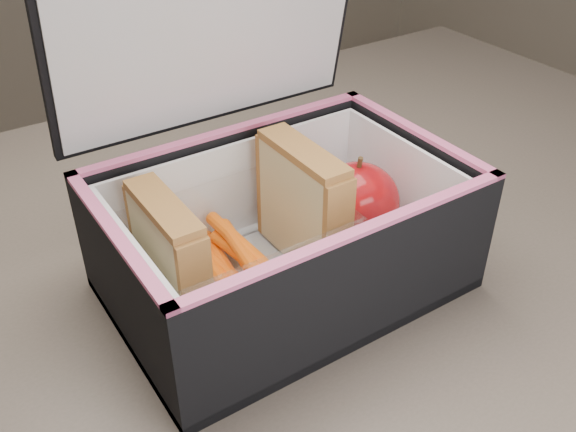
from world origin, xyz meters
The scene contains 8 objects.
kitchen_table centered at (0.00, 0.00, 0.66)m, with size 1.20×0.80×0.75m.
lunch_bag centered at (-0.03, -0.04, 0.81)m, with size 0.29×0.23×0.29m.
plastic_tub centered at (-0.07, -0.04, 0.80)m, with size 0.17×0.12×0.07m, color white, non-canonical shape.
sandwich_left centered at (-0.13, -0.04, 0.82)m, with size 0.03×0.09×0.10m.
sandwich_right centered at (-0.01, -0.04, 0.82)m, with size 0.03×0.10×0.11m.
carrot_sticks centered at (-0.07, -0.03, 0.78)m, with size 0.05×0.15×0.03m.
paper_napkin centered at (0.05, -0.04, 0.77)m, with size 0.07×0.07×0.01m, color white.
red_apple centered at (0.05, -0.04, 0.81)m, with size 0.09×0.09×0.08m.
Camera 1 is at (-0.27, -0.41, 1.12)m, focal length 40.00 mm.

